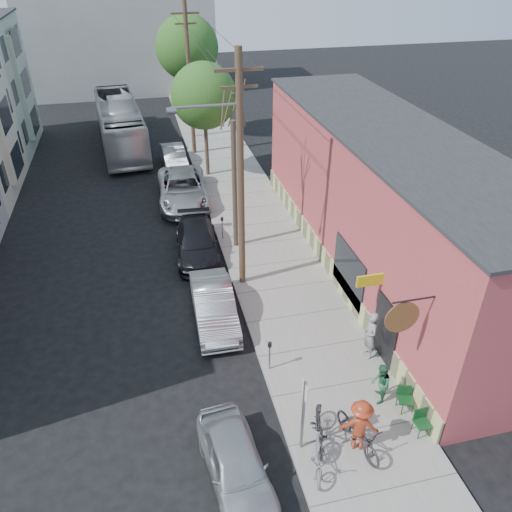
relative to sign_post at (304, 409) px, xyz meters
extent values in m
plane|color=black|center=(-2.35, 4.09, -1.83)|extent=(120.00, 120.00, 0.00)
cube|color=gray|center=(1.90, 15.09, -1.76)|extent=(4.50, 58.00, 0.15)
cube|color=#B04146|center=(6.65, 9.09, 1.42)|extent=(5.00, 20.00, 6.50)
cube|color=#2B2B2D|center=(6.65, 9.09, 4.72)|extent=(5.20, 20.20, 0.12)
cube|color=#CACC7F|center=(4.13, 9.09, -1.28)|extent=(0.10, 20.00, 1.10)
cube|color=black|center=(4.12, 3.09, -0.53)|extent=(0.10, 1.60, 2.60)
cube|color=black|center=(4.12, 6.59, -0.23)|extent=(0.08, 3.00, 2.20)
cylinder|color=brown|center=(3.20, 0.89, 2.07)|extent=(1.10, 0.06, 1.10)
cube|color=gold|center=(3.65, 3.89, 1.27)|extent=(1.00, 0.08, 0.45)
cube|color=#A7B79B|center=(-11.60, 30.09, 2.67)|extent=(1.10, 3.20, 7.00)
cube|color=#A4A39F|center=(-4.35, 46.09, 4.17)|extent=(18.00, 8.00, 12.00)
cube|color=slate|center=(0.00, 0.00, -0.28)|extent=(0.07, 0.07, 2.80)
cube|color=silver|center=(0.00, 0.00, 0.72)|extent=(0.02, 0.45, 0.60)
cylinder|color=slate|center=(-0.10, 3.41, -1.13)|extent=(0.06, 0.06, 1.10)
cylinder|color=black|center=(-0.10, 3.41, -0.53)|extent=(0.14, 0.14, 0.18)
cylinder|color=slate|center=(-0.10, 12.95, -1.13)|extent=(0.06, 0.06, 1.10)
cylinder|color=black|center=(-0.10, 12.95, -0.53)|extent=(0.14, 0.14, 0.18)
cylinder|color=#503A28|center=(0.10, 8.99, 3.32)|extent=(0.28, 0.28, 10.00)
cube|color=#503A28|center=(0.10, 8.99, 7.52)|extent=(1.80, 0.12, 0.12)
cube|color=#503A28|center=(0.10, 8.99, 6.92)|extent=(1.40, 0.10, 0.10)
cylinder|color=slate|center=(-2.40, 8.99, 6.22)|extent=(0.35, 0.24, 0.24)
cylinder|color=#503A28|center=(0.10, 25.70, 3.32)|extent=(0.28, 0.28, 10.00)
cube|color=#503A28|center=(0.10, 25.70, 7.52)|extent=(1.80, 0.12, 0.12)
cube|color=#503A28|center=(0.10, 25.70, 6.92)|extent=(1.40, 0.10, 0.10)
cylinder|color=#44392C|center=(0.45, 12.21, 1.51)|extent=(0.24, 0.24, 6.39)
cylinder|color=#44392C|center=(0.45, 21.54, 0.71)|extent=(0.24, 0.24, 4.79)
sphere|color=#336523|center=(0.45, 21.54, 3.41)|extent=(4.02, 4.02, 4.02)
cylinder|color=#44392C|center=(0.45, 29.26, 1.41)|extent=(0.24, 0.24, 6.19)
sphere|color=#336523|center=(0.45, 29.26, 4.89)|extent=(4.54, 4.54, 4.54)
imported|color=gray|center=(3.62, 3.22, -0.71)|extent=(0.51, 0.74, 1.95)
imported|color=#296844|center=(3.08, 1.15, -0.92)|extent=(0.81, 0.90, 1.52)
imported|color=#9E3017|center=(1.67, -0.36, -0.75)|extent=(1.37, 1.08, 1.86)
imported|color=#232225|center=(1.67, -0.36, -1.13)|extent=(1.19, 2.22, 1.11)
imported|color=black|center=(0.59, 0.09, -1.10)|extent=(1.03, 2.02, 1.17)
imported|color=slate|center=(0.27, -0.80, -1.22)|extent=(1.13, 1.86, 0.93)
imported|color=#ABAFB2|center=(-2.12, -0.48, -1.15)|extent=(2.02, 4.16, 1.37)
imported|color=#999DA1|center=(-1.55, 6.72, -1.08)|extent=(1.70, 4.59, 1.50)
imported|color=black|center=(-1.55, 11.95, -1.12)|extent=(2.34, 5.03, 1.42)
imported|color=#9FA2A7|center=(-1.55, 18.02, -0.99)|extent=(3.07, 6.20, 1.69)
imported|color=gray|center=(-1.55, 23.69, -1.13)|extent=(1.69, 4.33, 1.41)
imported|color=silver|center=(-4.97, 28.64, -0.12)|extent=(3.85, 12.50, 3.43)
camera|label=1|loc=(-3.59, -9.17, 11.41)|focal=35.00mm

